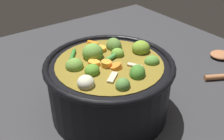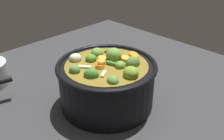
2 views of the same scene
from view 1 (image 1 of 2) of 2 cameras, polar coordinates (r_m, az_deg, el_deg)
ground_plane at (r=0.61m, az=-0.53°, el=-8.55°), size 1.10×1.10×0.00m
cooking_pot at (r=0.57m, az=-0.56°, el=-3.29°), size 0.27×0.27×0.15m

